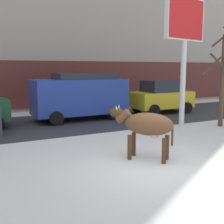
{
  "coord_description": "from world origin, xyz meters",
  "views": [
    {
      "loc": [
        -4.41,
        -5.85,
        2.56
      ],
      "look_at": [
        0.1,
        2.72,
        1.1
      ],
      "focal_mm": 46.74,
      "sensor_mm": 36.0,
      "label": 1
    }
  ],
  "objects": [
    {
      "name": "ground_plane",
      "position": [
        0.0,
        0.0,
        0.0
      ],
      "size": [
        120.0,
        120.0,
        0.0
      ],
      "primitive_type": "plane",
      "color": "white"
    },
    {
      "name": "car_yellow_hatchback",
      "position": [
        5.87,
        7.58,
        0.93
      ],
      "size": [
        3.51,
        1.93,
        1.86
      ],
      "color": "gold",
      "rests_on": "ground"
    },
    {
      "name": "pedestrian_near_billboard",
      "position": [
        8.6,
        10.25,
        0.88
      ],
      "size": [
        0.36,
        0.24,
        1.73
      ],
      "color": "#282833",
      "rests_on": "ground"
    },
    {
      "name": "bare_tree_left_lot",
      "position": [
        5.81,
        3.22,
        2.18
      ],
      "size": [
        1.39,
        1.31,
        4.3
      ],
      "color": "#4C3828",
      "rests_on": "ground"
    },
    {
      "name": "building_facade",
      "position": [
        0.0,
        14.65,
        6.48
      ],
      "size": [
        44.0,
        6.1,
        13.0
      ],
      "color": "#A39989",
      "rests_on": "ground"
    },
    {
      "name": "road_strip",
      "position": [
        0.0,
        7.19,
        0.0
      ],
      "size": [
        60.0,
        5.6,
        0.01
      ],
      "primitive_type": "cube",
      "color": "#333338",
      "rests_on": "ground"
    },
    {
      "name": "cow_brown",
      "position": [
        0.16,
        0.78,
        0.99
      ],
      "size": [
        1.54,
        1.72,
        1.54
      ],
      "color": "brown",
      "rests_on": "ground"
    },
    {
      "name": "pedestrian_by_cars",
      "position": [
        2.6,
        10.25,
        0.88
      ],
      "size": [
        0.36,
        0.24,
        1.73
      ],
      "color": "#282833",
      "rests_on": "ground"
    },
    {
      "name": "car_blue_van",
      "position": [
        0.92,
        7.69,
        1.24
      ],
      "size": [
        4.61,
        2.14,
        2.32
      ],
      "color": "#233D9E",
      "rests_on": "ground"
    },
    {
      "name": "billboard",
      "position": [
        4.36,
        4.09,
        4.31
      ],
      "size": [
        2.5,
        0.76,
        5.56
      ],
      "color": "silver",
      "rests_on": "ground"
    }
  ]
}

